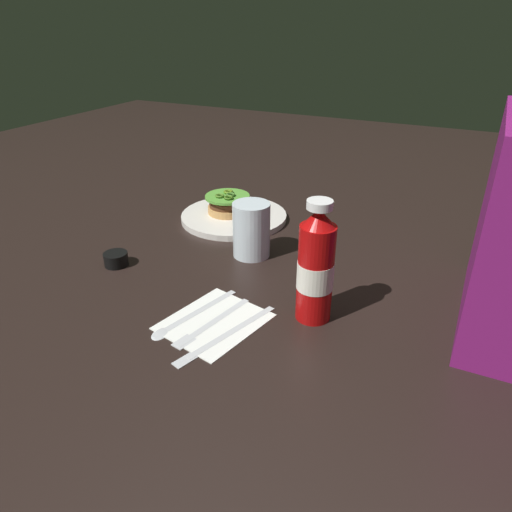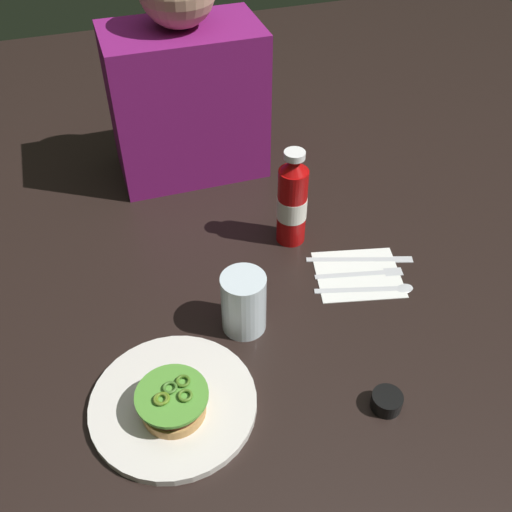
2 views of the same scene
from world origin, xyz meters
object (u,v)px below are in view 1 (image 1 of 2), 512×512
(condiment_cup, at_px, (116,259))
(spoon_utensil, at_px, (184,318))
(ketchup_bottle, at_px, (316,267))
(water_glass, at_px, (251,230))
(butter_knife, at_px, (221,336))
(burger_sandwich, at_px, (228,204))
(fork_utensil, at_px, (207,325))
(napkin, at_px, (214,321))
(dinner_plate, at_px, (234,217))

(condiment_cup, xyz_separation_m, spoon_utensil, (0.11, 0.24, -0.01))
(ketchup_bottle, relative_size, water_glass, 1.80)
(spoon_utensil, height_order, butter_knife, same)
(burger_sandwich, bearing_deg, water_glass, 42.67)
(water_glass, relative_size, fork_utensil, 0.68)
(water_glass, height_order, butter_knife, water_glass)
(napkin, distance_m, fork_utensil, 0.02)
(burger_sandwich, xyz_separation_m, butter_knife, (0.45, 0.23, -0.03))
(napkin, height_order, spoon_utensil, spoon_utensil)
(condiment_cup, height_order, napkin, condiment_cup)
(dinner_plate, height_order, condiment_cup, condiment_cup)
(napkin, bearing_deg, ketchup_bottle, 121.67)
(burger_sandwich, xyz_separation_m, water_glass, (0.16, 0.15, 0.02))
(dinner_plate, height_order, fork_utensil, dinner_plate)
(fork_utensil, bearing_deg, ketchup_bottle, 125.77)
(dinner_plate, distance_m, napkin, 0.45)
(dinner_plate, xyz_separation_m, fork_utensil, (0.43, 0.18, -0.00))
(spoon_utensil, distance_m, fork_utensil, 0.05)
(dinner_plate, distance_m, fork_utensil, 0.46)
(dinner_plate, relative_size, water_glass, 2.25)
(fork_utensil, relative_size, butter_knife, 0.83)
(burger_sandwich, relative_size, water_glass, 0.95)
(condiment_cup, bearing_deg, fork_utensil, 69.62)
(ketchup_bottle, xyz_separation_m, condiment_cup, (0.00, -0.43, -0.08))
(water_glass, xyz_separation_m, spoon_utensil, (0.27, 0.01, -0.05))
(water_glass, xyz_separation_m, napkin, (0.25, 0.06, -0.06))
(spoon_utensil, bearing_deg, water_glass, -178.82)
(ketchup_bottle, height_order, spoon_utensil, ketchup_bottle)
(ketchup_bottle, xyz_separation_m, water_glass, (-0.16, -0.20, -0.04))
(napkin, height_order, butter_knife, butter_knife)
(condiment_cup, relative_size, fork_utensil, 0.28)
(napkin, bearing_deg, spoon_utensil, -68.88)
(ketchup_bottle, relative_size, spoon_utensil, 1.14)
(burger_sandwich, distance_m, fork_utensil, 0.47)
(burger_sandwich, relative_size, butter_knife, 0.53)
(ketchup_bottle, bearing_deg, burger_sandwich, -132.97)
(burger_sandwich, distance_m, butter_knife, 0.51)
(butter_knife, bearing_deg, dinner_plate, -154.05)
(water_glass, distance_m, napkin, 0.26)
(condiment_cup, bearing_deg, spoon_utensil, 65.87)
(napkin, bearing_deg, fork_utensil, -12.45)
(burger_sandwich, bearing_deg, dinner_plate, 84.51)
(ketchup_bottle, bearing_deg, condiment_cup, -89.77)
(water_glass, distance_m, butter_knife, 0.31)
(burger_sandwich, bearing_deg, fork_utensil, 24.71)
(water_glass, bearing_deg, fork_utensil, 10.71)
(water_glass, relative_size, spoon_utensil, 0.63)
(dinner_plate, bearing_deg, ketchup_bottle, 45.62)
(napkin, xyz_separation_m, spoon_utensil, (0.02, -0.05, 0.00))
(dinner_plate, height_order, spoon_utensil, dinner_plate)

